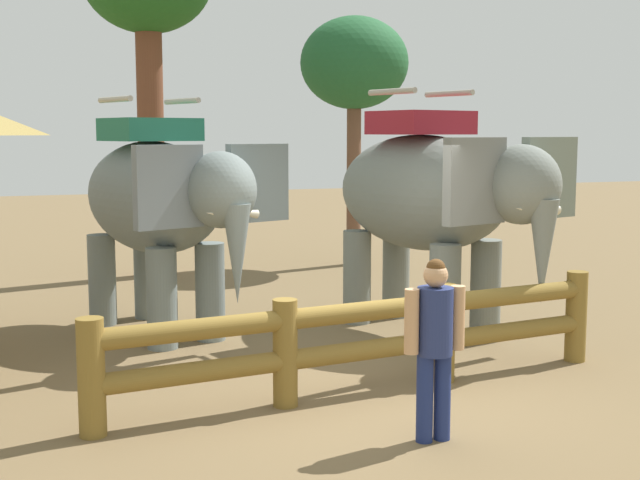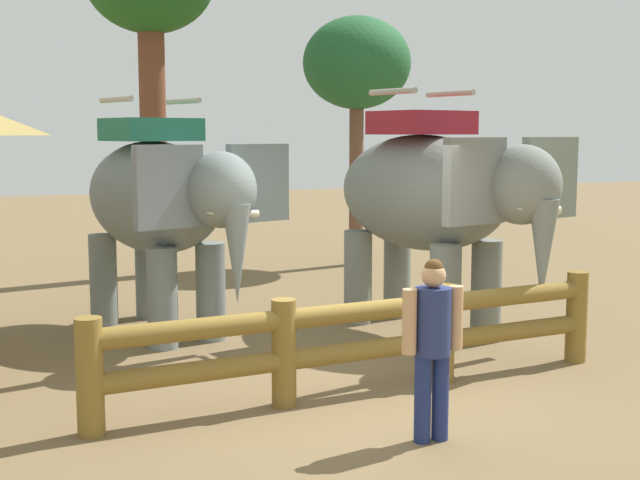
% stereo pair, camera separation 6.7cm
% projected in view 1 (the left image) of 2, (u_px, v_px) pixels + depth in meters
% --- Properties ---
extents(ground_plane, '(60.00, 60.00, 0.00)m').
position_uv_depth(ground_plane, '(372.00, 396.00, 8.55)').
color(ground_plane, brown).
extents(log_fence, '(5.72, 0.88, 1.05)m').
position_uv_depth(log_fence, '(368.00, 335.00, 8.58)').
color(log_fence, olive).
rests_on(log_fence, ground).
extents(elephant_near_left, '(2.54, 3.68, 3.08)m').
position_uv_depth(elephant_near_left, '(161.00, 203.00, 10.92)').
color(elephant_near_left, slate).
rests_on(elephant_near_left, ground).
extents(elephant_center, '(2.47, 3.80, 3.18)m').
position_uv_depth(elephant_center, '(432.00, 199.00, 10.94)').
color(elephant_center, slate).
rests_on(elephant_center, ground).
extents(tourist_woman_in_black, '(0.56, 0.31, 1.58)m').
position_uv_depth(tourist_woman_in_black, '(435.00, 336.00, 7.21)').
color(tourist_woman_in_black, navy).
rests_on(tourist_woman_in_black, ground).
extents(tree_far_left, '(2.11, 2.11, 4.88)m').
position_uv_depth(tree_far_left, '(354.00, 67.00, 16.59)').
color(tree_far_left, brown).
rests_on(tree_far_left, ground).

